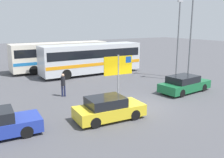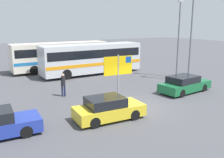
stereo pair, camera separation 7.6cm
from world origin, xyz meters
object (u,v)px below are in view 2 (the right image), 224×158
Objects in this scene: bus_front_coach at (92,57)px; car_green at (184,84)px; ferry_sign at (119,67)px; pedestrian_by_bus at (63,83)px; car_yellow at (108,109)px; bus_rear_coach at (61,55)px.

bus_front_coach is 10.67m from car_green.
ferry_sign is 0.70× the size of car_green.
pedestrian_by_bus is at bearing 142.61° from ferry_sign.
ferry_sign is 5.81m from car_green.
car_green is (8.01, 1.73, 0.00)m from car_yellow.
ferry_sign reaches higher than bus_front_coach.
bus_rear_coach is at bearing -170.56° from pedestrian_by_bus.
bus_front_coach is 2.37× the size of car_green.
car_yellow is 0.88× the size of car_green.
ferry_sign is at bearing -105.74° from bus_front_coach.
car_yellow is at bearing -100.91° from bus_rear_coach.
pedestrian_by_bus is (-0.51, 5.60, 0.38)m from car_yellow.
ferry_sign is 0.79× the size of car_yellow.
bus_front_coach is 8.52m from pedestrian_by_bus.
car_yellow and car_green have the same top height.
bus_rear_coach is 16.09m from car_yellow.
ferry_sign is at bearing -92.13° from bus_rear_coach.
car_yellow is at bearing -113.23° from bus_front_coach.
car_yellow is at bearing 33.97° from pedestrian_by_bus.
car_green is 2.65× the size of pedestrian_by_bus.
ferry_sign is 4.33m from pedestrian_by_bus.
bus_front_coach is 1.00× the size of bus_rear_coach.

